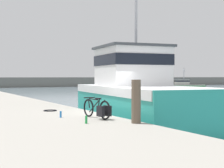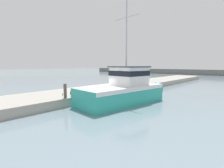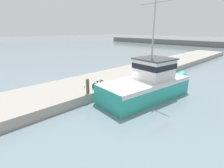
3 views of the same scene
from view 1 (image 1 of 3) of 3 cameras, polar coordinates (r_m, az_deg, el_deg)
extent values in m
plane|color=gray|center=(13.83, 1.63, -8.20)|extent=(320.00, 320.00, 0.00)
cube|color=#A39E93|center=(12.34, -14.75, -7.41)|extent=(6.18, 80.00, 0.84)
cube|color=slate|center=(82.77, -1.42, 0.40)|extent=(180.00, 5.00, 2.10)
cube|color=teal|center=(15.95, 5.02, -3.63)|extent=(4.70, 9.55, 1.83)
cone|color=teal|center=(20.95, -1.47, -2.47)|extent=(1.92, 1.85, 1.74)
cube|color=white|center=(15.91, 5.03, -1.01)|extent=(4.75, 9.38, 0.37)
cube|color=white|center=(16.94, 3.34, 2.84)|extent=(3.24, 3.36, 1.83)
cube|color=black|center=(16.96, 3.34, 3.92)|extent=(3.31, 3.42, 0.51)
cube|color=#3D4247|center=(17.00, 3.34, 6.12)|extent=(3.50, 3.63, 0.12)
cube|color=#337F47|center=(63.44, 12.24, -0.45)|extent=(6.69, 4.90, 0.86)
cone|color=#337F47|center=(62.75, 8.85, -0.45)|extent=(1.41, 1.26, 0.81)
cube|color=beige|center=(63.43, 12.24, -0.14)|extent=(6.60, 4.88, 0.17)
cube|color=beige|center=(63.26, 11.53, 0.34)|extent=(2.95, 2.65, 0.89)
cube|color=black|center=(63.26, 11.53, 0.49)|extent=(3.01, 2.70, 0.25)
cube|color=#3D4247|center=(63.25, 11.53, 0.80)|extent=(3.19, 2.86, 0.12)
cylinder|color=#B2B2B7|center=(63.33, 11.86, 1.77)|extent=(0.14, 0.14, 2.03)
cylinder|color=#B2B2B7|center=(63.33, 11.87, 2.23)|extent=(0.98, 1.74, 0.10)
torus|color=black|center=(11.34, -1.19, -4.37)|extent=(0.14, 0.64, 0.64)
torus|color=black|center=(12.20, -3.92, -3.98)|extent=(0.14, 0.64, 0.64)
cylinder|color=black|center=(11.48, -1.66, -4.66)|extent=(0.08, 0.35, 0.18)
cylinder|color=black|center=(11.65, -2.26, -3.75)|extent=(0.05, 0.14, 0.48)
cylinder|color=black|center=(11.51, -1.80, -3.46)|extent=(0.10, 0.46, 0.36)
cylinder|color=black|center=(11.88, -2.96, -3.70)|extent=(0.12, 0.66, 0.49)
cylinder|color=black|center=(11.90, -3.10, -2.54)|extent=(0.11, 0.53, 0.05)
cylinder|color=black|center=(12.16, -3.84, -3.24)|extent=(0.05, 0.10, 0.32)
cylinder|color=black|center=(12.12, -3.77, -2.27)|extent=(0.44, 0.10, 0.04)
cube|color=black|center=(11.65, -2.32, -2.43)|extent=(0.13, 0.25, 0.05)
cube|color=black|center=(11.31, -1.92, -4.55)|extent=(0.16, 0.33, 0.35)
cube|color=black|center=(11.46, -0.75, -4.47)|extent=(0.16, 0.33, 0.35)
cylinder|color=brown|center=(10.52, 4.02, -2.90)|extent=(0.29, 0.29, 1.33)
torus|color=black|center=(14.48, -10.24, -4.36)|extent=(0.55, 0.55, 0.04)
cylinder|color=blue|center=(12.10, -8.53, -5.01)|extent=(0.07, 0.07, 0.22)
cylinder|color=green|center=(10.47, -4.31, -5.93)|extent=(0.07, 0.07, 0.24)
camera|label=2|loc=(19.32, 63.04, 5.46)|focal=28.00mm
camera|label=3|loc=(18.03, 62.44, 13.78)|focal=28.00mm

